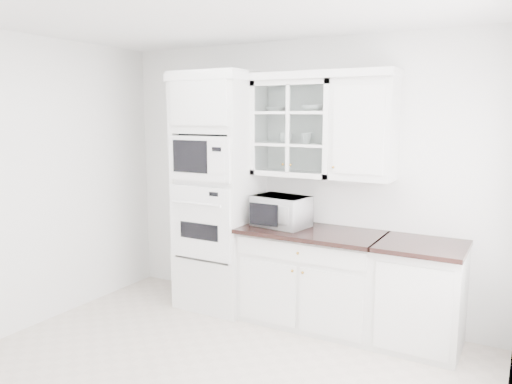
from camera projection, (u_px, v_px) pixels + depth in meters
The scene contains 12 objects.
room_shell at pixel (228, 142), 3.78m from camera, with size 4.00×3.50×2.70m.
oven_column at pixel (218, 192), 5.09m from camera, with size 0.76×0.68×2.40m.
base_cabinet_run at pixel (311, 276), 4.73m from camera, with size 1.32×0.67×0.92m.
extra_base_cabinet at pixel (420, 295), 4.25m from camera, with size 0.72×0.67×0.92m.
upper_cabinet_glass at pixel (295, 129), 4.75m from camera, with size 0.80×0.33×0.90m.
upper_cabinet_solid at pixel (364, 130), 4.43m from camera, with size 0.55×0.33×0.90m, color white.
crown_molding at pixel (285, 77), 4.71m from camera, with size 2.14×0.38×0.07m, color white.
countertop_microwave at pixel (282, 211), 4.79m from camera, with size 0.51×0.42×0.29m, color white.
bowl_a at pixel (275, 109), 4.85m from camera, with size 0.18×0.18×0.05m, color white.
bowl_b at pixel (313, 108), 4.65m from camera, with size 0.20×0.20×0.06m, color white.
cup_a at pixel (286, 138), 4.83m from camera, with size 0.13×0.13×0.10m, color white.
cup_b at pixel (306, 138), 4.71m from camera, with size 0.11×0.11×0.10m, color white.
Camera 1 is at (2.05, -2.77, 1.99)m, focal length 35.00 mm.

